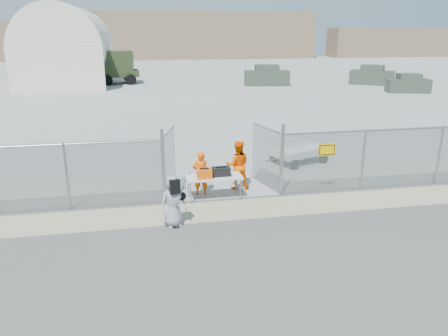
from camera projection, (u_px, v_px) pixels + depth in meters
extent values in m
plane|color=#3E3E3E|center=(236.00, 223.00, 12.96)|extent=(160.00, 160.00, 0.00)
cube|color=gray|center=(162.00, 78.00, 52.31)|extent=(160.00, 80.00, 0.01)
cube|color=tan|center=(230.00, 210.00, 13.90)|extent=(44.00, 1.60, 0.01)
cube|color=#F0590B|center=(204.00, 174.00, 14.39)|extent=(0.51, 0.35, 0.31)
cube|color=black|center=(221.00, 172.00, 14.64)|extent=(0.60, 0.35, 0.29)
imported|color=#FB5600|center=(201.00, 173.00, 15.01)|extent=(0.57, 0.38, 1.55)
imported|color=#FB5600|center=(238.00, 165.00, 15.55)|extent=(0.95, 0.78, 1.77)
imported|color=gray|center=(173.00, 201.00, 12.55)|extent=(0.86, 0.67, 1.54)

